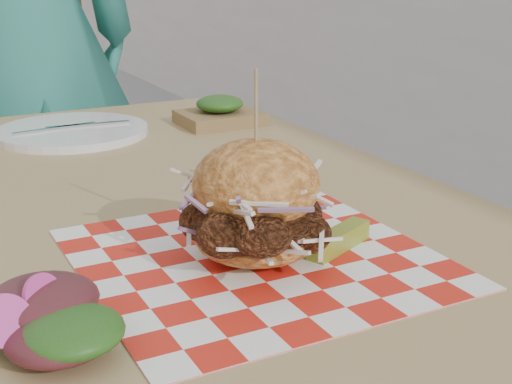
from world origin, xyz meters
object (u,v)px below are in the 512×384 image
at_px(diner, 19,35).
at_px(patio_table, 144,249).
at_px(patio_chair, 18,162).
at_px(sandwich, 256,208).

xyz_separation_m(diner, patio_table, (-0.02, -0.98, -0.20)).
height_order(diner, patio_table, diner).
bearing_deg(patio_table, diner, 88.58).
xyz_separation_m(patio_chair, sandwich, (0.05, -1.23, 0.26)).
bearing_deg(sandwich, patio_table, 98.88).
relative_size(patio_chair, sandwich, 4.74).
bearing_deg(sandwich, diner, 90.74).
xyz_separation_m(patio_table, sandwich, (0.04, -0.26, 0.14)).
relative_size(diner, patio_chair, 1.83).
distance_m(diner, patio_chair, 0.32).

